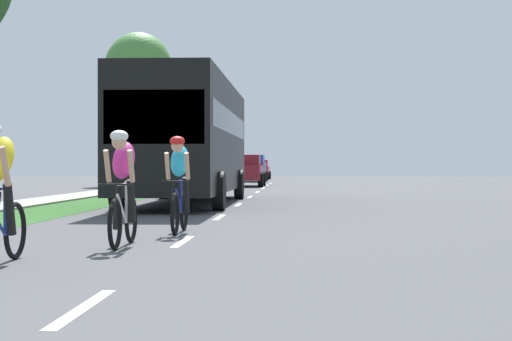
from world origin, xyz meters
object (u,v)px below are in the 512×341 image
(pickup_maroon, at_px, (243,171))
(sedan_red, at_px, (258,170))
(street_tree_far, at_px, (138,70))
(cyclist_trailing, at_px, (123,187))
(suv_blue, at_px, (251,168))
(cyclist_distant, at_px, (179,183))
(bus_black, at_px, (188,135))

(pickup_maroon, height_order, sedan_red, pickup_maroon)
(pickup_maroon, distance_m, street_tree_far, 8.36)
(cyclist_trailing, height_order, suv_blue, suv_blue)
(cyclist_trailing, height_order, cyclist_distant, same)
(cyclist_distant, relative_size, street_tree_far, 0.20)
(cyclist_trailing, relative_size, pickup_maroon, 0.34)
(pickup_maroon, distance_m, sedan_red, 22.24)
(cyclist_trailing, xyz_separation_m, suv_blue, (-0.77, 44.52, 0.14))
(pickup_maroon, bearing_deg, cyclist_trailing, -89.16)
(sedan_red, relative_size, street_tree_far, 0.51)
(suv_blue, height_order, sedan_red, suv_blue)
(bus_black, distance_m, street_tree_far, 22.50)
(sedan_red, height_order, street_tree_far, street_tree_far)
(suv_blue, bearing_deg, street_tree_far, -118.33)
(sedan_red, bearing_deg, street_tree_far, -105.56)
(cyclist_distant, distance_m, sedan_red, 51.99)
(cyclist_trailing, relative_size, sedan_red, 0.40)
(cyclist_trailing, distance_m, sedan_red, 54.28)
(cyclist_distant, height_order, street_tree_far, street_tree_far)
(bus_black, relative_size, pickup_maroon, 2.27)
(cyclist_distant, xyz_separation_m, pickup_maroon, (-0.92, 29.74, 0.02))
(street_tree_far, bearing_deg, sedan_red, 74.44)
(cyclist_trailing, bearing_deg, pickup_maroon, 90.84)
(suv_blue, bearing_deg, cyclist_distant, -88.35)
(bus_black, xyz_separation_m, sedan_red, (0.02, 41.54, -1.21))
(bus_black, bearing_deg, sedan_red, 89.98)
(cyclist_trailing, relative_size, cyclist_distant, 1.00)
(pickup_maroon, xyz_separation_m, street_tree_far, (-5.93, 2.04, 5.53))
(street_tree_far, bearing_deg, bus_black, -75.28)
(cyclist_distant, xyz_separation_m, bus_black, (-1.24, 10.44, 1.17))
(pickup_maroon, relative_size, street_tree_far, 0.60)
(cyclist_distant, bearing_deg, pickup_maroon, 91.76)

